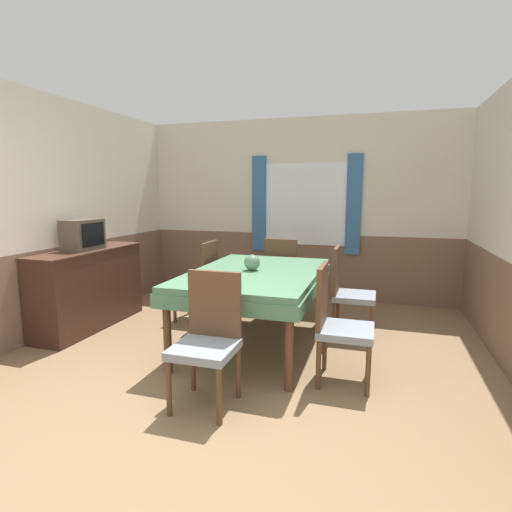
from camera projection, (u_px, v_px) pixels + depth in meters
name	position (u px, v px, depth m)	size (l,w,h in m)	color
ground_plane	(172.00, 448.00, 2.46)	(16.00, 16.00, 0.00)	#846647
wall_back	(297.00, 210.00, 5.83)	(4.92, 0.09, 2.60)	silver
wall_left	(74.00, 214.00, 4.70)	(0.05, 4.17, 2.60)	silver
dining_table	(256.00, 281.00, 4.02)	(1.26, 1.88, 0.78)	#4C7A56
chair_head_window	(283.00, 273.00, 5.16)	(0.44, 0.44, 0.98)	brown
chair_right_near	(337.00, 321.00, 3.26)	(0.44, 0.44, 0.98)	brown
chair_left_far	(201.00, 279.00, 4.83)	(0.44, 0.44, 0.98)	brown
chair_right_far	(348.00, 289.00, 4.32)	(0.44, 0.44, 0.98)	brown
chair_head_near	(208.00, 335.00, 2.93)	(0.44, 0.44, 0.98)	brown
sideboard	(89.00, 288.00, 4.61)	(0.46, 1.46, 0.91)	#3D2319
tv	(83.00, 235.00, 4.48)	(0.29, 0.43, 0.34)	#51473D
vase	(252.00, 263.00, 4.01)	(0.16, 0.16, 0.16)	slate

